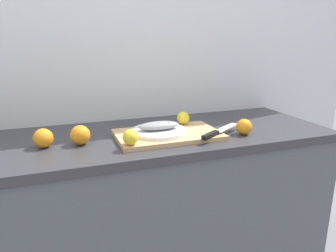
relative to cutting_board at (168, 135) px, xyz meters
name	(u,v)px	position (x,y,z in m)	size (l,w,h in m)	color
back_wall	(103,53)	(-0.21, 0.40, 0.34)	(3.20, 0.05, 2.50)	silver
kitchen_counter	(123,225)	(-0.21, 0.07, -0.46)	(2.00, 0.60, 0.90)	#4C5159
cutting_board	(168,135)	(0.00, 0.00, 0.00)	(0.46, 0.28, 0.02)	tan
white_plate	(159,131)	(-0.04, 0.01, 0.02)	(0.24, 0.24, 0.01)	white
fish_fillet	(159,126)	(-0.04, 0.01, 0.04)	(0.18, 0.08, 0.04)	gray
chef_knife	(217,132)	(0.19, -0.10, 0.02)	(0.26, 0.18, 0.02)	silver
lemon_0	(183,118)	(0.12, 0.11, 0.04)	(0.06, 0.06, 0.06)	yellow
lemon_1	(131,137)	(-0.19, -0.11, 0.04)	(0.06, 0.06, 0.06)	yellow
orange_0	(80,135)	(-0.37, 0.02, 0.03)	(0.08, 0.08, 0.08)	orange
orange_1	(244,127)	(0.34, -0.08, 0.03)	(0.07, 0.07, 0.07)	orange
orange_2	(43,138)	(-0.52, 0.04, 0.03)	(0.08, 0.08, 0.08)	orange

